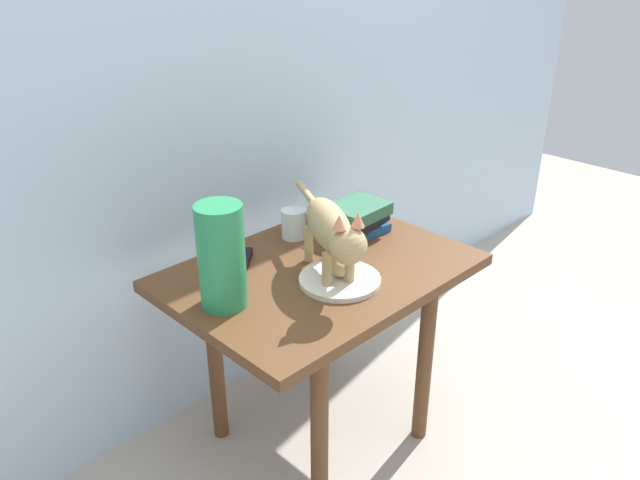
{
  "coord_description": "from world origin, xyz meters",
  "views": [
    {
      "loc": [
        -1.04,
        -1.05,
        1.37
      ],
      "look_at": [
        0.0,
        0.0,
        0.65
      ],
      "focal_mm": 35.64,
      "sensor_mm": 36.0,
      "label": 1
    }
  ],
  "objects_px": {
    "side_table": "(320,295)",
    "book_stack": "(357,217)",
    "plate": "(340,280)",
    "tv_remote": "(240,263)",
    "green_vase": "(221,256)",
    "bread_roll": "(339,266)",
    "candle_jar": "(294,225)",
    "cat": "(332,230)"
  },
  "relations": [
    {
      "from": "green_vase",
      "to": "candle_jar",
      "type": "height_order",
      "value": "green_vase"
    },
    {
      "from": "bread_roll",
      "to": "cat",
      "type": "xyz_separation_m",
      "value": [
        -0.01,
        0.02,
        0.09
      ]
    },
    {
      "from": "side_table",
      "to": "book_stack",
      "type": "distance_m",
      "value": 0.28
    },
    {
      "from": "book_stack",
      "to": "tv_remote",
      "type": "relative_size",
      "value": 1.25
    },
    {
      "from": "side_table",
      "to": "cat",
      "type": "distance_m",
      "value": 0.22
    },
    {
      "from": "plate",
      "to": "book_stack",
      "type": "distance_m",
      "value": 0.3
    },
    {
      "from": "cat",
      "to": "tv_remote",
      "type": "relative_size",
      "value": 2.89
    },
    {
      "from": "green_vase",
      "to": "tv_remote",
      "type": "bearing_deg",
      "value": 40.71
    },
    {
      "from": "green_vase",
      "to": "candle_jar",
      "type": "bearing_deg",
      "value": 23.11
    },
    {
      "from": "plate",
      "to": "candle_jar",
      "type": "bearing_deg",
      "value": 70.66
    },
    {
      "from": "bread_roll",
      "to": "candle_jar",
      "type": "relative_size",
      "value": 0.94
    },
    {
      "from": "cat",
      "to": "candle_jar",
      "type": "distance_m",
      "value": 0.28
    },
    {
      "from": "tv_remote",
      "to": "cat",
      "type": "bearing_deg",
      "value": -99.77
    },
    {
      "from": "side_table",
      "to": "book_stack",
      "type": "relative_size",
      "value": 4.15
    },
    {
      "from": "candle_jar",
      "to": "plate",
      "type": "bearing_deg",
      "value": -109.34
    },
    {
      "from": "plate",
      "to": "bread_roll",
      "type": "distance_m",
      "value": 0.04
    },
    {
      "from": "plate",
      "to": "green_vase",
      "type": "xyz_separation_m",
      "value": [
        -0.27,
        0.12,
        0.12
      ]
    },
    {
      "from": "plate",
      "to": "tv_remote",
      "type": "distance_m",
      "value": 0.27
    },
    {
      "from": "candle_jar",
      "to": "book_stack",
      "type": "bearing_deg",
      "value": -35.47
    },
    {
      "from": "candle_jar",
      "to": "side_table",
      "type": "bearing_deg",
      "value": -112.34
    },
    {
      "from": "book_stack",
      "to": "candle_jar",
      "type": "bearing_deg",
      "value": 144.53
    },
    {
      "from": "book_stack",
      "to": "cat",
      "type": "bearing_deg",
      "value": -151.38
    },
    {
      "from": "plate",
      "to": "bread_roll",
      "type": "xyz_separation_m",
      "value": [
        0.01,
        0.01,
        0.03
      ]
    },
    {
      "from": "plate",
      "to": "tv_remote",
      "type": "xyz_separation_m",
      "value": [
        -0.13,
        0.24,
        0.0
      ]
    },
    {
      "from": "bread_roll",
      "to": "book_stack",
      "type": "xyz_separation_m",
      "value": [
        0.24,
        0.16,
        0.01
      ]
    },
    {
      "from": "plate",
      "to": "candle_jar",
      "type": "xyz_separation_m",
      "value": [
        0.1,
        0.28,
        0.03
      ]
    },
    {
      "from": "candle_jar",
      "to": "bread_roll",
      "type": "bearing_deg",
      "value": -108.14
    },
    {
      "from": "plate",
      "to": "candle_jar",
      "type": "distance_m",
      "value": 0.3
    },
    {
      "from": "side_table",
      "to": "cat",
      "type": "xyz_separation_m",
      "value": [
        -0.02,
        -0.06,
        0.22
      ]
    },
    {
      "from": "plate",
      "to": "side_table",
      "type": "bearing_deg",
      "value": 76.99
    },
    {
      "from": "bread_roll",
      "to": "green_vase",
      "type": "bearing_deg",
      "value": 158.8
    },
    {
      "from": "side_table",
      "to": "tv_remote",
      "type": "xyz_separation_m",
      "value": [
        -0.15,
        0.15,
        0.09
      ]
    },
    {
      "from": "plate",
      "to": "bread_roll",
      "type": "height_order",
      "value": "bread_roll"
    },
    {
      "from": "book_stack",
      "to": "candle_jar",
      "type": "height_order",
      "value": "book_stack"
    },
    {
      "from": "bread_roll",
      "to": "side_table",
      "type": "bearing_deg",
      "value": 82.38
    },
    {
      "from": "plate",
      "to": "book_stack",
      "type": "xyz_separation_m",
      "value": [
        0.25,
        0.17,
        0.04
      ]
    },
    {
      "from": "book_stack",
      "to": "green_vase",
      "type": "bearing_deg",
      "value": -174.82
    },
    {
      "from": "bread_roll",
      "to": "cat",
      "type": "height_order",
      "value": "cat"
    },
    {
      "from": "book_stack",
      "to": "candle_jar",
      "type": "distance_m",
      "value": 0.19
    },
    {
      "from": "cat",
      "to": "bread_roll",
      "type": "bearing_deg",
      "value": -74.55
    },
    {
      "from": "tv_remote",
      "to": "book_stack",
      "type": "bearing_deg",
      "value": -53.0
    },
    {
      "from": "candle_jar",
      "to": "tv_remote",
      "type": "xyz_separation_m",
      "value": [
        -0.22,
        -0.03,
        -0.03
      ]
    }
  ]
}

